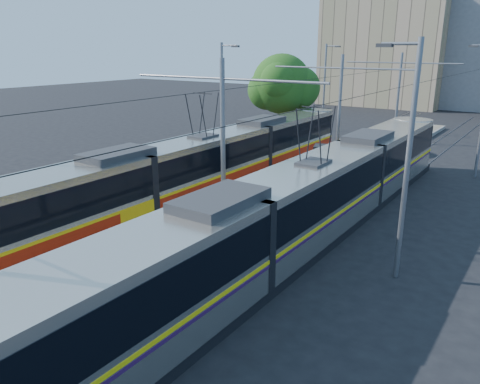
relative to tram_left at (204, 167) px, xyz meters
The scene contains 12 objects.
ground 11.82m from the tram_left, 72.07° to the right, with size 160.00×160.00×0.00m, color black.
platform 7.06m from the tram_left, 58.49° to the left, with size 4.00×50.00×0.30m, color gray.
tactile_strip_left 6.41m from the tram_left, 69.89° to the left, with size 0.70×50.00×0.01m, color gray.
tactile_strip_right 7.87m from the tram_left, 49.31° to the left, with size 0.70×50.00×0.01m, color gray.
rails 7.09m from the tram_left, 58.49° to the left, with size 8.71×70.00×0.03m.
tram_left is the anchor object (origin of this frame).
tram_right 7.47m from the tram_left, 15.44° to the right, with size 2.43×30.61×5.50m.
catenary 5.48m from the tram_left, 40.06° to the left, with size 9.20×70.00×7.00m.
street_lamps 10.80m from the tram_left, 69.97° to the left, with size 15.18×38.22×8.00m.
shelter 6.23m from the tram_left, 42.25° to the left, with size 0.99×1.24×2.40m.
tree 14.46m from the tram_left, 101.93° to the left, with size 5.00×4.63×7.27m.
building_left 49.60m from the tram_left, 97.46° to the left, with size 16.32×12.24×14.54m.
Camera 1 is at (11.42, -7.28, 7.69)m, focal length 35.00 mm.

